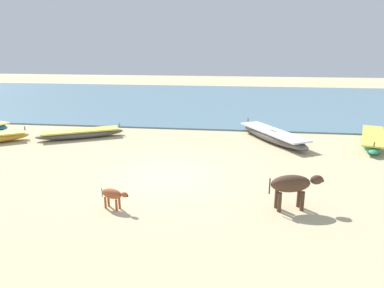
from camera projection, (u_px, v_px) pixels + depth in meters
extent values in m
plane|color=#CCB789|center=(168.00, 177.00, 12.17)|extent=(80.00, 80.00, 0.00)
cube|color=slate|center=(210.00, 101.00, 28.33)|extent=(60.00, 20.00, 0.08)
ellipsoid|color=#5B5651|center=(81.00, 134.00, 17.11)|extent=(4.01, 2.63, 0.41)
cube|color=#EAD84C|center=(80.00, 131.00, 17.06)|extent=(3.56, 2.38, 0.07)
cube|color=olive|center=(87.00, 131.00, 17.18)|extent=(0.43, 0.68, 0.04)
cylinder|color=olive|center=(119.00, 125.00, 17.65)|extent=(0.06, 0.06, 0.20)
cylinder|color=olive|center=(25.00, 128.00, 16.80)|extent=(0.06, 0.06, 0.20)
ellipsoid|color=#338C66|center=(373.00, 140.00, 16.01)|extent=(2.33, 4.70, 0.45)
cube|color=#EAD84C|center=(373.00, 136.00, 15.95)|extent=(2.14, 4.17, 0.07)
cube|color=olive|center=(373.00, 139.00, 15.67)|extent=(0.78, 0.36, 0.04)
cylinder|color=olive|center=(374.00, 144.00, 14.06)|extent=(0.06, 0.06, 0.20)
ellipsoid|color=#5B5651|center=(273.00, 136.00, 16.55)|extent=(3.31, 4.69, 0.50)
cube|color=white|center=(273.00, 132.00, 16.49)|extent=(3.00, 4.18, 0.07)
cube|color=olive|center=(268.00, 131.00, 16.83)|extent=(0.81, 0.54, 0.04)
cylinder|color=olive|center=(248.00, 120.00, 18.43)|extent=(0.06, 0.06, 0.20)
ellipsoid|color=#4C3323|center=(291.00, 184.00, 9.57)|extent=(1.17, 0.68, 0.48)
ellipsoid|color=#4C3323|center=(317.00, 180.00, 9.62)|extent=(0.40, 0.30, 0.26)
sphere|color=#2D2119|center=(322.00, 181.00, 9.65)|extent=(0.12, 0.12, 0.10)
cylinder|color=#4C3323|center=(299.00, 198.00, 9.85)|extent=(0.11, 0.11, 0.55)
cylinder|color=#4C3323|center=(302.00, 201.00, 9.62)|extent=(0.11, 0.11, 0.55)
cylinder|color=#4C3323|center=(276.00, 199.00, 9.78)|extent=(0.11, 0.11, 0.55)
cylinder|color=#4C3323|center=(279.00, 202.00, 9.55)|extent=(0.11, 0.11, 0.55)
cylinder|color=#2D2119|center=(270.00, 186.00, 9.53)|extent=(0.04, 0.04, 0.45)
ellipsoid|color=#9E4C28|center=(112.00, 194.00, 9.70)|extent=(0.69, 0.44, 0.28)
ellipsoid|color=#9E4C28|center=(125.00, 195.00, 9.51)|extent=(0.24, 0.19, 0.15)
sphere|color=#2D2119|center=(127.00, 196.00, 9.48)|extent=(0.07, 0.07, 0.06)
cylinder|color=#9E4C28|center=(119.00, 203.00, 9.76)|extent=(0.06, 0.06, 0.32)
cylinder|color=#9E4C28|center=(116.00, 205.00, 9.64)|extent=(0.06, 0.06, 0.32)
cylinder|color=#9E4C28|center=(109.00, 201.00, 9.91)|extent=(0.06, 0.06, 0.32)
cylinder|color=#9E4C28|center=(105.00, 203.00, 9.79)|extent=(0.06, 0.06, 0.32)
cylinder|color=#2D2119|center=(102.00, 193.00, 9.84)|extent=(0.02, 0.02, 0.26)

